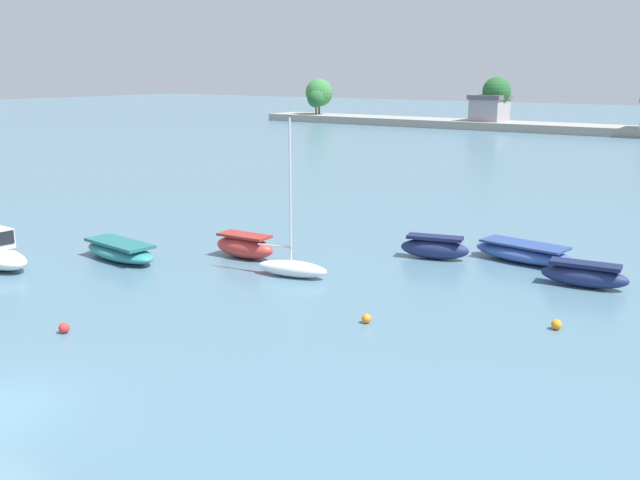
# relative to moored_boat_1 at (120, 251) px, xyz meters

# --- Properties ---
(moored_boat_1) EXTENTS (5.26, 2.47, 0.93)m
(moored_boat_1) POSITION_rel_moored_boat_1_xyz_m (0.00, 0.00, 0.00)
(moored_boat_1) COLOR teal
(moored_boat_1) RESTS_ON ground
(moored_boat_2) EXTENTS (3.47, 1.49, 1.22)m
(moored_boat_2) POSITION_rel_moored_boat_1_xyz_m (4.92, 3.82, 0.15)
(moored_boat_2) COLOR #C63833
(moored_boat_2) RESTS_ON ground
(moored_boat_3) EXTENTS (3.57, 1.67, 7.24)m
(moored_boat_3) POSITION_rel_moored_boat_1_xyz_m (8.94, 2.42, 0.03)
(moored_boat_3) COLOR white
(moored_boat_3) RESTS_ON ground
(moored_boat_4) EXTENTS (3.61, 1.87, 1.18)m
(moored_boat_4) POSITION_rel_moored_boat_1_xyz_m (12.95, 9.06, 0.12)
(moored_boat_4) COLOR navy
(moored_boat_4) RESTS_ON ground
(moored_boat_5) EXTENTS (5.45, 2.60, 0.94)m
(moored_boat_5) POSITION_rel_moored_boat_1_xyz_m (16.88, 11.01, 0.01)
(moored_boat_5) COLOR #3856A8
(moored_boat_5) RESTS_ON ground
(moored_boat_6) EXTENTS (3.79, 1.47, 1.10)m
(moored_boat_6) POSITION_rel_moored_boat_1_xyz_m (20.47, 8.35, 0.08)
(moored_boat_6) COLOR navy
(moored_boat_6) RESTS_ON ground
(mooring_buoy_0) EXTENTS (0.38, 0.38, 0.38)m
(mooring_buoy_0) POSITION_rel_moored_boat_1_xyz_m (21.07, 2.31, -0.25)
(mooring_buoy_0) COLOR orange
(mooring_buoy_0) RESTS_ON ground
(mooring_buoy_1) EXTENTS (0.36, 0.36, 0.36)m
(mooring_buoy_1) POSITION_rel_moored_boat_1_xyz_m (14.96, -1.02, -0.26)
(mooring_buoy_1) COLOR orange
(mooring_buoy_1) RESTS_ON ground
(mooring_buoy_2) EXTENTS (0.32, 0.32, 0.32)m
(mooring_buoy_2) POSITION_rel_moored_boat_1_xyz_m (2.82, 6.12, -0.29)
(mooring_buoy_2) COLOR white
(mooring_buoy_2) RESTS_ON ground
(mooring_buoy_3) EXTENTS (0.39, 0.39, 0.39)m
(mooring_buoy_3) POSITION_rel_moored_boat_1_xyz_m (6.45, -8.09, -0.25)
(mooring_buoy_3) COLOR red
(mooring_buoy_3) RESTS_ON ground
(distant_shoreline) EXTENTS (134.79, 8.13, 8.25)m
(distant_shoreline) POSITION_rel_moored_boat_1_xyz_m (6.59, 88.74, 1.56)
(distant_shoreline) COLOR gray
(distant_shoreline) RESTS_ON ground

